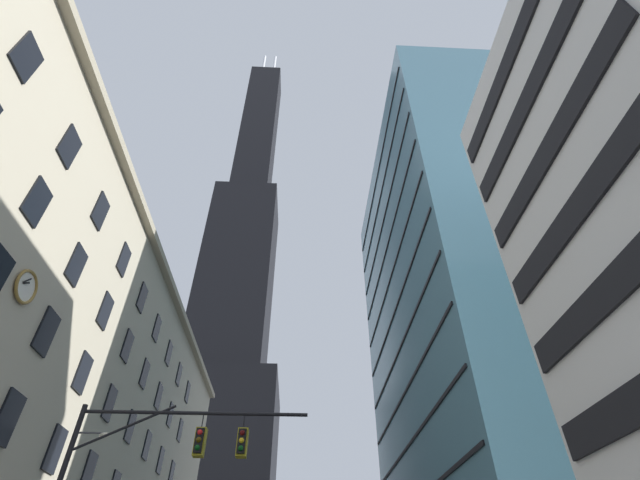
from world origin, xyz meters
TOP-DOWN VIEW (x-y plane):
  - station_building at (-18.02, 22.81)m, footprint 14.72×57.63m
  - dark_skyscraper at (-17.77, 97.61)m, footprint 28.99×28.99m
  - glass_office_midrise at (20.64, 24.94)m, footprint 19.39×30.97m
  - traffic_signal_mast at (-3.30, 5.72)m, footprint 9.08×0.63m

SIDE VIEW (x-z plane):
  - traffic_signal_mast at x=-3.30m, z-range 1.84..9.75m
  - station_building at x=-18.02m, z-range -0.02..26.12m
  - glass_office_midrise at x=20.64m, z-range 0.00..47.70m
  - dark_skyscraper at x=-17.77m, z-range -42.83..171.05m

